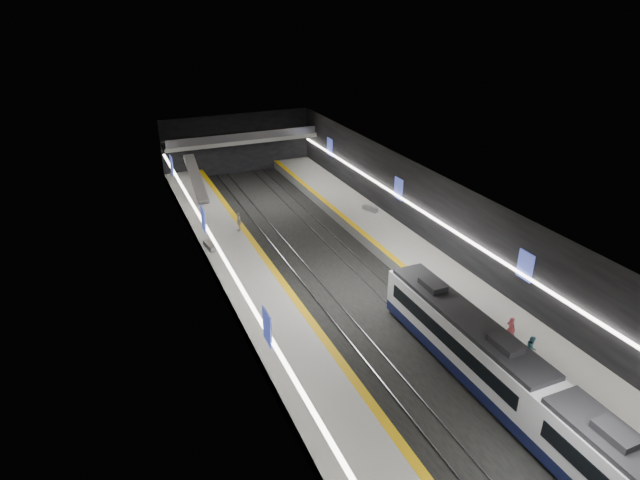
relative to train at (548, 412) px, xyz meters
name	(u,v)px	position (x,y,z in m)	size (l,w,h in m)	color
ground	(354,294)	(-2.50, 18.38, -2.20)	(70.00, 70.00, 0.00)	black
ceiling	(356,204)	(-2.50, 18.38, 5.80)	(20.00, 70.00, 0.04)	beige
wall_left	(232,275)	(-12.50, 18.38, 1.80)	(0.04, 70.00, 8.00)	black
wall_right	(459,230)	(7.50, 18.38, 1.80)	(0.04, 70.00, 8.00)	black
wall_back	(238,144)	(-2.50, 53.38, 1.80)	(20.00, 0.04, 8.00)	black
platform_left	(267,308)	(-10.00, 18.38, -1.70)	(5.00, 70.00, 1.00)	slate
tile_surface_left	(267,303)	(-10.00, 18.38, -1.19)	(5.00, 70.00, 0.02)	#9D9C98
tactile_strip_left	(293,297)	(-7.80, 18.38, -1.18)	(0.60, 70.00, 0.02)	yellow
platform_right	(431,272)	(5.00, 18.38, -1.70)	(5.00, 70.00, 1.00)	slate
tile_surface_right	(431,266)	(5.00, 18.38, -1.19)	(5.00, 70.00, 0.02)	#9D9C98
tactile_strip_right	(410,271)	(2.80, 18.38, -1.18)	(0.60, 70.00, 0.02)	yellow
rails	(354,294)	(-2.50, 18.38, -2.14)	(6.52, 70.00, 0.12)	gray
train	(548,412)	(0.00, 0.00, 0.00)	(2.69, 30.05, 3.60)	#10153B
ad_posters	(350,240)	(-2.50, 19.38, 2.30)	(19.94, 53.50, 2.20)	#4150C4
cove_light_left	(235,277)	(-12.30, 18.38, 1.60)	(0.25, 68.60, 0.12)	white
cove_light_right	(457,233)	(7.30, 18.38, 1.60)	(0.25, 68.60, 0.12)	white
mezzanine_bridge	(241,140)	(-2.50, 51.31, 2.84)	(20.00, 3.00, 1.50)	gray
escalator	(196,179)	(-10.00, 44.38, 0.70)	(1.20, 8.00, 0.60)	#99999E
bench_left_far	(210,246)	(-11.87, 29.62, -0.96)	(0.55, 1.97, 0.48)	#99999E
bench_right_far	(370,209)	(6.18, 31.84, -0.97)	(0.51, 1.82, 0.45)	#99999E
passenger_right_a	(511,329)	(3.79, 7.22, -0.27)	(0.68, 0.44, 1.85)	#C54952
passenger_right_b	(531,347)	(3.74, 5.19, -0.37)	(0.81, 0.63, 1.66)	teal
passenger_left_a	(239,222)	(-8.28, 32.37, -0.25)	(1.11, 0.46, 1.90)	silver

